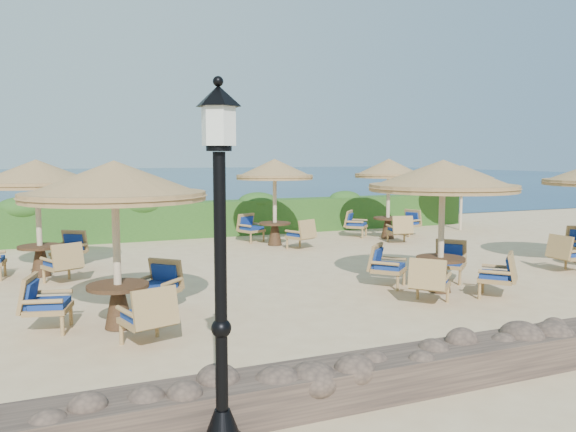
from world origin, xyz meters
The scene contains 11 objects.
ground centered at (0.00, 0.00, 0.00)m, with size 120.00×120.00×0.00m, color #D3B586.
sea centered at (0.00, 70.00, 0.00)m, with size 160.00×160.00×0.00m, color #0B2547.
hedge centered at (0.00, 7.20, 0.60)m, with size 18.00×0.90×1.20m, color #224A17.
stone_wall centered at (0.00, -6.20, 0.22)m, with size 15.00×0.65×0.44m, color brown.
lamp_post centered at (-4.80, -6.80, 1.55)m, with size 0.44×0.44×3.31m.
extra_parasol centered at (7.80, 5.20, 2.17)m, with size 2.30×2.30×2.41m.
cafe_set_0 centered at (-5.25, -2.43, 1.92)m, with size 2.87×2.87×2.65m.
cafe_set_1 centered at (0.97, -2.42, 1.86)m, with size 2.94×2.94×2.65m.
cafe_set_3 centered at (-6.48, 2.31, 1.89)m, with size 2.77×2.77×2.65m.
cafe_set_4 centered at (0.09, 4.46, 1.91)m, with size 2.37×2.84×2.65m.
cafe_set_5 centered at (4.09, 4.37, 1.76)m, with size 2.71×2.65×2.65m.
Camera 1 is at (-6.11, -11.48, 2.70)m, focal length 35.00 mm.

